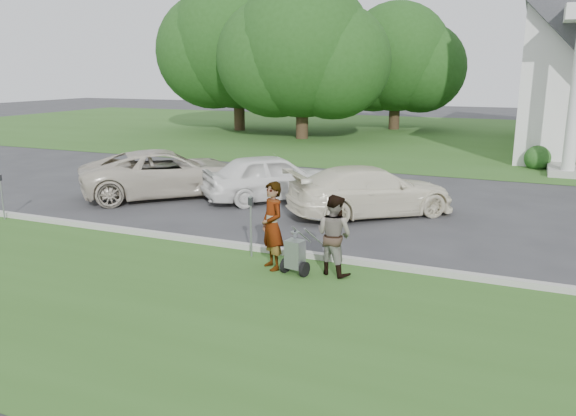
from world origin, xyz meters
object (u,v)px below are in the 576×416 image
Objects in this scene: tree_far at (238,48)px; parking_meter_near at (251,219)px; tree_back at (396,62)px; parking_meter_far at (1,191)px; person_right at (334,235)px; person_left at (272,226)px; striping_cart at (295,255)px; car_a at (167,173)px; tree_left at (302,54)px; car_c at (371,191)px; car_b at (272,177)px.

parking_meter_near is (13.48, -24.86, -4.80)m from tree_far.
parking_meter_far is at bearing -98.59° from tree_back.
tree_far is at bearing -40.18° from person_right.
person_left is at bearing -82.04° from tree_back.
parking_meter_far is (5.52, -24.68, -4.86)m from tree_far.
parking_meter_far is (-9.31, 0.85, 0.40)m from striping_cart.
tree_far is at bearing 159.67° from person_left.
car_a is at bearing -179.15° from person_left.
parking_meter_near is (3.48, -29.86, -3.84)m from tree_back.
parking_meter_near is at bearing 9.19° from person_right.
striping_cart is at bearing -59.84° from tree_far.
car_a is (2.42, 4.49, -0.05)m from parking_meter_far.
tree_left reaches higher than parking_meter_near.
tree_far is 6.18× the size of person_left.
person_right is at bearing -79.58° from tree_back.
tree_left reaches higher than parking_meter_far.
striping_cart is 0.79m from person_left.
tree_back is at bearing 26.56° from tree_far.
parking_meter_near is at bearing -174.13° from person_left.
person_left is (14.25, -25.39, -4.75)m from tree_far.
person_right is at bearing -58.31° from tree_far.
tree_far is (-6.00, 3.00, 0.58)m from tree_left.
tree_far is at bearing 153.44° from tree_left.
tree_far is 29.50m from person_left.
person_left is at bearing 131.47° from car_c.
car_c is (8.97, -17.04, -4.39)m from tree_left.
tree_far is at bearing -4.15° from car_c.
car_c is at bearing -78.78° from tree_back.
parking_meter_near is 0.31× the size of car_b.
tree_back reaches higher than parking_meter_near.
parking_meter_far is at bearing -144.29° from person_left.
person_left is 0.34× the size of car_a.
person_left is at bearing -34.50° from parking_meter_near.
striping_cart is 5.50m from car_c.
tree_back is 8.45× the size of striping_cart.
tree_left is at bearing -116.57° from tree_back.
tree_far is 2.58× the size of car_b.
car_c is (4.97, -25.04, -4.01)m from tree_back.
striping_cart is (4.83, -30.53, -4.29)m from tree_back.
car_b is (-2.00, 5.49, -0.12)m from parking_meter_near.
parking_meter_far is (-4.48, -29.68, -3.89)m from tree_back.
person_right is at bearing 49.29° from person_left.
tree_far is 23.06m from car_b.
tree_left reaches higher than car_b.
tree_left is at bearing -48.59° from person_right.
tree_far is 28.69m from parking_meter_near.
parking_meter_near is 5.84m from car_b.
parking_meter_far is (-10.03, 0.51, -0.01)m from person_right.
person_left reaches higher than striping_cart.
tree_left reaches higher than person_left.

